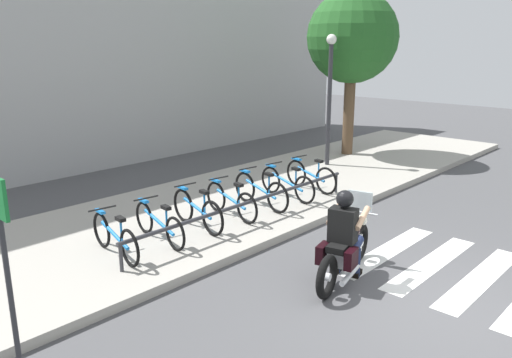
{
  "coord_description": "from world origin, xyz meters",
  "views": [
    {
      "loc": [
        -6.4,
        -2.33,
        3.53
      ],
      "look_at": [
        0.0,
        3.59,
        1.19
      ],
      "focal_mm": 35.64,
      "sensor_mm": 36.0,
      "label": 1
    }
  ],
  "objects_px": {
    "motorcycle": "(345,250)",
    "tree_near_rack": "(352,38)",
    "street_lamp": "(330,88)",
    "bike_rack": "(251,203)",
    "bicycle_2": "(197,210)",
    "bicycle_4": "(261,191)",
    "street_sign": "(3,239)",
    "bicycle_1": "(159,224)",
    "bicycle_3": "(231,201)",
    "bicycle_5": "(287,183)",
    "bicycle_0": "(115,237)",
    "bicycle_6": "(311,176)",
    "rider": "(345,229)"
  },
  "relations": [
    {
      "from": "bike_rack",
      "to": "tree_near_rack",
      "type": "distance_m",
      "value": 7.75
    },
    {
      "from": "bicycle_6",
      "to": "bike_rack",
      "type": "height_order",
      "value": "bicycle_6"
    },
    {
      "from": "bicycle_2",
      "to": "bicycle_6",
      "type": "xyz_separation_m",
      "value": [
        3.52,
        0.0,
        -0.01
      ]
    },
    {
      "from": "motorcycle",
      "to": "bicycle_4",
      "type": "height_order",
      "value": "motorcycle"
    },
    {
      "from": "bike_rack",
      "to": "street_lamp",
      "type": "distance_m",
      "value": 5.68
    },
    {
      "from": "bicycle_3",
      "to": "bike_rack",
      "type": "bearing_deg",
      "value": -90.05
    },
    {
      "from": "bicycle_4",
      "to": "tree_near_rack",
      "type": "xyz_separation_m",
      "value": [
        5.87,
        1.64,
        3.16
      ]
    },
    {
      "from": "bicycle_0",
      "to": "motorcycle",
      "type": "bearing_deg",
      "value": -54.41
    },
    {
      "from": "motorcycle",
      "to": "bicycle_6",
      "type": "relative_size",
      "value": 1.31
    },
    {
      "from": "motorcycle",
      "to": "street_lamp",
      "type": "relative_size",
      "value": 0.56
    },
    {
      "from": "bicycle_5",
      "to": "street_lamp",
      "type": "bearing_deg",
      "value": 20.43
    },
    {
      "from": "bicycle_0",
      "to": "bicycle_1",
      "type": "height_order",
      "value": "bicycle_0"
    },
    {
      "from": "bicycle_1",
      "to": "bike_rack",
      "type": "relative_size",
      "value": 0.28
    },
    {
      "from": "street_sign",
      "to": "bike_rack",
      "type": "bearing_deg",
      "value": 12.63
    },
    {
      "from": "bicycle_2",
      "to": "tree_near_rack",
      "type": "relative_size",
      "value": 0.32
    },
    {
      "from": "bicycle_0",
      "to": "bicycle_5",
      "type": "distance_m",
      "value": 4.4
    },
    {
      "from": "street_sign",
      "to": "tree_near_rack",
      "type": "bearing_deg",
      "value": 15.79
    },
    {
      "from": "bike_rack",
      "to": "tree_near_rack",
      "type": "bearing_deg",
      "value": 18.03
    },
    {
      "from": "bicycle_6",
      "to": "tree_near_rack",
      "type": "height_order",
      "value": "tree_near_rack"
    },
    {
      "from": "bike_rack",
      "to": "street_lamp",
      "type": "xyz_separation_m",
      "value": [
        5.1,
        1.8,
        1.75
      ]
    },
    {
      "from": "bicycle_5",
      "to": "bicycle_6",
      "type": "bearing_deg",
      "value": -0.06
    },
    {
      "from": "motorcycle",
      "to": "tree_near_rack",
      "type": "bearing_deg",
      "value": 32.7
    },
    {
      "from": "street_sign",
      "to": "bicycle_5",
      "type": "bearing_deg",
      "value": 13.93
    },
    {
      "from": "bicycle_4",
      "to": "street_lamp",
      "type": "height_order",
      "value": "street_lamp"
    },
    {
      "from": "rider",
      "to": "bike_rack",
      "type": "relative_size",
      "value": 0.25
    },
    {
      "from": "bicycle_0",
      "to": "bike_rack",
      "type": "relative_size",
      "value": 0.28
    },
    {
      "from": "bicycle_0",
      "to": "bicycle_5",
      "type": "bearing_deg",
      "value": 0.0
    },
    {
      "from": "bicycle_3",
      "to": "street_lamp",
      "type": "distance_m",
      "value": 5.56
    },
    {
      "from": "street_lamp",
      "to": "street_sign",
      "type": "height_order",
      "value": "street_lamp"
    },
    {
      "from": "rider",
      "to": "bicycle_2",
      "type": "xyz_separation_m",
      "value": [
        -0.32,
        3.02,
        -0.32
      ]
    },
    {
      "from": "bicycle_1",
      "to": "bicycle_3",
      "type": "relative_size",
      "value": 1.02
    },
    {
      "from": "motorcycle",
      "to": "bike_rack",
      "type": "xyz_separation_m",
      "value": [
        0.49,
        2.45,
        0.11
      ]
    },
    {
      "from": "bicycle_2",
      "to": "street_sign",
      "type": "height_order",
      "value": "street_sign"
    },
    {
      "from": "bike_rack",
      "to": "bicycle_6",
      "type": "bearing_deg",
      "value": 11.84
    },
    {
      "from": "bicycle_0",
      "to": "tree_near_rack",
      "type": "distance_m",
      "value": 10.05
    },
    {
      "from": "bicycle_2",
      "to": "bicycle_4",
      "type": "distance_m",
      "value": 1.76
    },
    {
      "from": "motorcycle",
      "to": "street_lamp",
      "type": "distance_m",
      "value": 7.26
    },
    {
      "from": "bicycle_4",
      "to": "bicycle_0",
      "type": "bearing_deg",
      "value": 179.99
    },
    {
      "from": "bicycle_6",
      "to": "bicycle_2",
      "type": "bearing_deg",
      "value": -180.0
    },
    {
      "from": "rider",
      "to": "bicycle_4",
      "type": "xyz_separation_m",
      "value": [
        1.44,
        3.02,
        -0.32
      ]
    },
    {
      "from": "motorcycle",
      "to": "bike_rack",
      "type": "relative_size",
      "value": 0.36
    },
    {
      "from": "bicycle_4",
      "to": "bike_rack",
      "type": "relative_size",
      "value": 0.29
    },
    {
      "from": "bicycle_0",
      "to": "street_sign",
      "type": "height_order",
      "value": "street_sign"
    },
    {
      "from": "bicycle_5",
      "to": "bike_rack",
      "type": "xyz_separation_m",
      "value": [
        -1.76,
        -0.55,
        0.08
      ]
    },
    {
      "from": "bicycle_5",
      "to": "street_sign",
      "type": "height_order",
      "value": "street_sign"
    },
    {
      "from": "bicycle_0",
      "to": "bicycle_1",
      "type": "bearing_deg",
      "value": 0.04
    },
    {
      "from": "bicycle_4",
      "to": "street_sign",
      "type": "distance_m",
      "value": 6.12
    },
    {
      "from": "bicycle_2",
      "to": "street_lamp",
      "type": "xyz_separation_m",
      "value": [
        5.98,
        1.24,
        1.81
      ]
    },
    {
      "from": "bicycle_3",
      "to": "bicycle_5",
      "type": "relative_size",
      "value": 0.95
    },
    {
      "from": "bicycle_4",
      "to": "street_lamp",
      "type": "xyz_separation_m",
      "value": [
        4.22,
        1.24,
        1.81
      ]
    }
  ]
}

